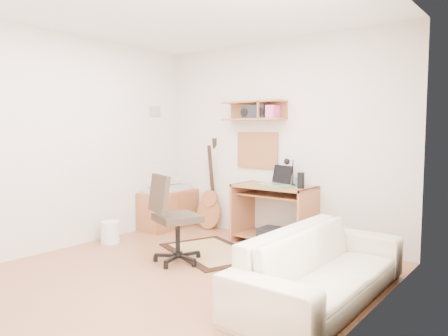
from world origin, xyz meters
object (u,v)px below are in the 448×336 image
Objects in this scene: task_chair at (178,218)px; sofa at (322,254)px; desk at (274,215)px; cabinet at (169,209)px; printer at (301,243)px.

task_chair reaches higher than sofa.
desk is 1.72m from cabinet.
sofa reaches higher than printer.
printer is at bearing 3.21° from cabinet.
task_chair is (-0.43, -1.30, 0.12)m from desk.
sofa is at bearing -43.34° from printer.
task_chair is at bearing -108.22° from desk.
printer is 1.52m from sofa.
cabinet reaches higher than printer.
desk is 0.51m from printer.
cabinet is 2.06× the size of printer.
desk is at bearing -175.26° from printer.
task_chair reaches higher than desk.
sofa is (2.96, -1.11, 0.12)m from cabinet.
desk is 1.79m from sofa.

